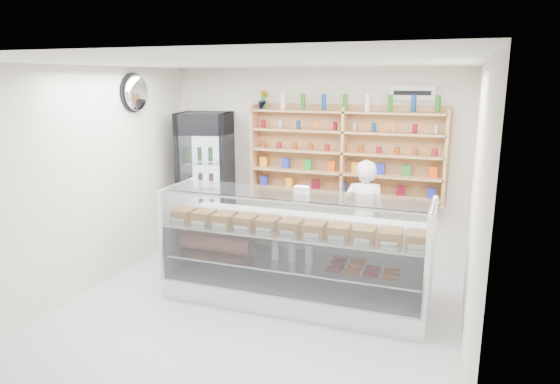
% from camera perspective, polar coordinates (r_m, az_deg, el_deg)
% --- Properties ---
extents(room, '(5.00, 5.00, 5.00)m').
position_cam_1_polar(room, '(5.27, -3.90, -0.83)').
color(room, '#ACADB1').
rests_on(room, ground).
extents(display_counter, '(3.13, 0.93, 1.36)m').
position_cam_1_polar(display_counter, '(6.05, 1.60, -9.25)').
color(display_counter, white).
rests_on(display_counter, floor).
extents(shop_worker, '(0.64, 0.49, 1.59)m').
position_cam_1_polar(shop_worker, '(6.90, 9.52, -2.85)').
color(shop_worker, silver).
rests_on(shop_worker, floor).
extents(drinks_cooler, '(0.92, 0.90, 2.14)m').
position_cam_1_polar(drinks_cooler, '(7.90, -8.38, 1.26)').
color(drinks_cooler, black).
rests_on(drinks_cooler, floor).
extents(wall_shelving, '(2.84, 0.28, 1.33)m').
position_cam_1_polar(wall_shelving, '(7.27, 7.31, 4.45)').
color(wall_shelving, tan).
rests_on(wall_shelving, back_wall).
extents(potted_plant, '(0.15, 0.13, 0.28)m').
position_cam_1_polar(potted_plant, '(7.58, -1.92, 10.51)').
color(potted_plant, '#1E6626').
rests_on(potted_plant, wall_shelving).
extents(security_mirror, '(0.15, 0.50, 0.50)m').
position_cam_1_polar(security_mirror, '(7.27, -16.08, 10.84)').
color(security_mirror, silver).
rests_on(security_mirror, left_wall).
extents(wall_sign, '(0.62, 0.03, 0.20)m').
position_cam_1_polar(wall_sign, '(7.18, 14.89, 10.89)').
color(wall_sign, white).
rests_on(wall_sign, back_wall).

